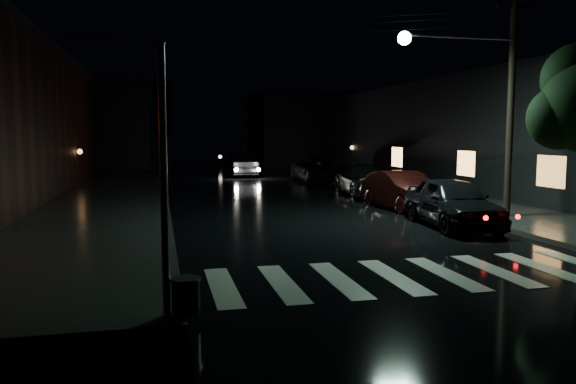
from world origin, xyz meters
TOP-DOWN VIEW (x-y plane):
  - ground at (0.00, 0.00)m, footprint 120.00×120.00m
  - sidewalk_left at (-5.00, 14.00)m, footprint 6.00×44.00m
  - sidewalk_right at (10.00, 14.00)m, footprint 4.00×44.00m
  - building_right at (17.00, 18.00)m, footprint 10.00×40.00m
  - building_far_left at (-10.00, 45.00)m, footprint 14.00×10.00m
  - building_far_right at (14.00, 45.00)m, footprint 14.00×10.00m
  - crosswalk at (3.00, 0.50)m, footprint 9.00×3.00m
  - signal_pole_corner at (-2.14, -1.46)m, footprint 0.68×0.61m
  - utility_pole at (8.83, 7.00)m, footprint 4.92×0.44m
  - parked_car_a at (6.86, 6.05)m, footprint 2.35×4.91m
  - parked_car_b at (7.09, 10.42)m, footprint 1.95×4.74m
  - parked_car_c at (7.60, 16.24)m, footprint 2.40×5.19m
  - parked_car_d at (7.47, 23.46)m, footprint 2.76×5.81m
  - oncoming_car at (3.37, 29.57)m, footprint 1.78×5.03m

SIDE VIEW (x-z plane):
  - ground at x=0.00m, z-range 0.00..0.00m
  - crosswalk at x=3.00m, z-range 0.00..0.01m
  - sidewalk_left at x=-5.00m, z-range 0.00..0.15m
  - sidewalk_right at x=10.00m, z-range 0.00..0.15m
  - parked_car_c at x=7.60m, z-range 0.00..1.47m
  - parked_car_b at x=7.09m, z-range 0.00..1.53m
  - parked_car_d at x=7.47m, z-range 0.00..1.60m
  - parked_car_a at x=6.86m, z-range 0.00..1.62m
  - oncoming_car at x=3.37m, z-range 0.00..1.65m
  - signal_pole_corner at x=-2.14m, z-range -0.56..3.64m
  - building_right at x=17.00m, z-range 0.00..6.00m
  - building_far_right at x=14.00m, z-range 0.00..7.00m
  - building_far_left at x=-10.00m, z-range 0.00..8.00m
  - utility_pole at x=8.83m, z-range 0.60..8.60m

